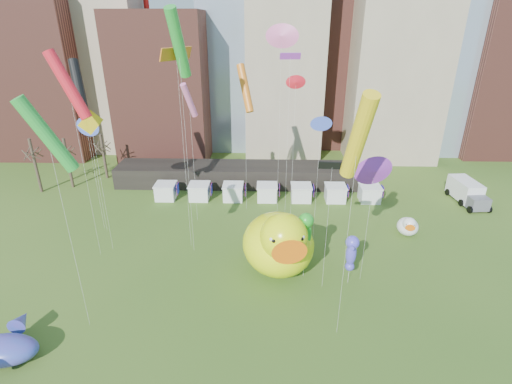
{
  "coord_description": "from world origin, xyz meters",
  "views": [
    {
      "loc": [
        0.76,
        -15.72,
        24.25
      ],
      "look_at": [
        0.02,
        11.78,
        12.0
      ],
      "focal_mm": 27.0,
      "sensor_mm": 36.0,
      "label": 1
    }
  ],
  "objects_px": {
    "big_duck": "(279,242)",
    "seahorse_green": "(306,230)",
    "small_duck": "(408,226)",
    "box_truck": "(467,192)",
    "whale_inflatable": "(4,348)",
    "seahorse_purple": "(352,251)"
  },
  "relations": [
    {
      "from": "big_duck",
      "to": "box_truck",
      "type": "relative_size",
      "value": 1.43
    },
    {
      "from": "seahorse_purple",
      "to": "box_truck",
      "type": "distance_m",
      "value": 28.75
    },
    {
      "from": "big_duck",
      "to": "small_duck",
      "type": "height_order",
      "value": "big_duck"
    },
    {
      "from": "small_duck",
      "to": "whale_inflatable",
      "type": "distance_m",
      "value": 42.77
    },
    {
      "from": "seahorse_purple",
      "to": "small_duck",
      "type": "bearing_deg",
      "value": 61.0
    },
    {
      "from": "seahorse_purple",
      "to": "whale_inflatable",
      "type": "relative_size",
      "value": 0.77
    },
    {
      "from": "box_truck",
      "to": "small_duck",
      "type": "bearing_deg",
      "value": -144.8
    },
    {
      "from": "seahorse_green",
      "to": "whale_inflatable",
      "type": "relative_size",
      "value": 1.04
    },
    {
      "from": "small_duck",
      "to": "seahorse_green",
      "type": "bearing_deg",
      "value": -133.88
    },
    {
      "from": "seahorse_purple",
      "to": "whale_inflatable",
      "type": "xyz_separation_m",
      "value": [
        -28.61,
        -10.31,
        -2.72
      ]
    },
    {
      "from": "whale_inflatable",
      "to": "small_duck",
      "type": "bearing_deg",
      "value": 25.0
    },
    {
      "from": "small_duck",
      "to": "seahorse_green",
      "type": "relative_size",
      "value": 0.51
    },
    {
      "from": "big_duck",
      "to": "small_duck",
      "type": "relative_size",
      "value": 2.84
    },
    {
      "from": "big_duck",
      "to": "seahorse_purple",
      "type": "relative_size",
      "value": 1.96
    },
    {
      "from": "big_duck",
      "to": "seahorse_green",
      "type": "bearing_deg",
      "value": -27.37
    },
    {
      "from": "seahorse_green",
      "to": "seahorse_purple",
      "type": "distance_m",
      "value": 4.84
    },
    {
      "from": "seahorse_purple",
      "to": "box_truck",
      "type": "bearing_deg",
      "value": 57.25
    },
    {
      "from": "seahorse_green",
      "to": "box_truck",
      "type": "relative_size",
      "value": 0.98
    },
    {
      "from": "seahorse_green",
      "to": "box_truck",
      "type": "xyz_separation_m",
      "value": [
        25.23,
        18.8,
        -3.94
      ]
    },
    {
      "from": "seahorse_green",
      "to": "whale_inflatable",
      "type": "distance_m",
      "value": 27.03
    },
    {
      "from": "big_duck",
      "to": "seahorse_green",
      "type": "distance_m",
      "value": 3.32
    },
    {
      "from": "seahorse_green",
      "to": "box_truck",
      "type": "distance_m",
      "value": 31.71
    }
  ]
}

